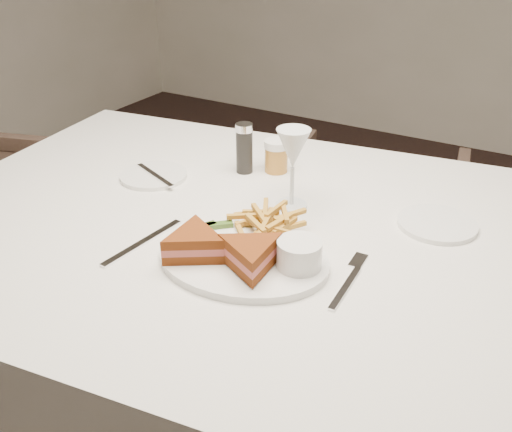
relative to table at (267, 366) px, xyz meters
name	(u,v)px	position (x,y,z in m)	size (l,w,h in m)	color
table	(267,366)	(0.00, 0.00, 0.00)	(1.52, 1.01, 0.75)	silver
chair_far	(365,230)	(-0.06, 0.82, -0.06)	(0.62, 0.58, 0.63)	#4B382E
table_setting	(259,220)	(0.00, -0.04, 0.41)	(0.81, 0.57, 0.18)	white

